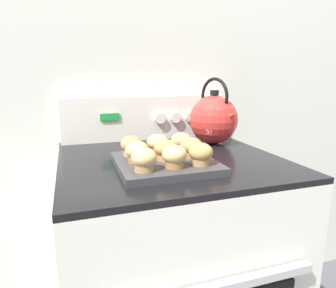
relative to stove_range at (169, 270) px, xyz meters
The scene contains 14 objects.
wall_back 0.84m from the stove_range, 90.00° to the left, with size 8.00×0.05×2.40m.
stove_range is the anchor object (origin of this frame).
control_panel 0.62m from the stove_range, 89.47° to the left, with size 0.71×0.07×0.19m.
muffin_pan 0.47m from the stove_range, 115.11° to the right, with size 0.29×0.29×0.02m.
muffin_r0_c0 0.55m from the stove_range, 125.35° to the right, with size 0.07×0.07×0.06m.
muffin_r0_c1 0.53m from the stove_range, 104.04° to the right, with size 0.07×0.07×0.06m.
muffin_r0_c2 0.53m from the stove_range, 79.49° to the right, with size 0.07×0.07×0.06m.
muffin_r1_c0 0.52m from the stove_range, 142.69° to the right, with size 0.07×0.07×0.06m.
muffin_r1_c1 0.51m from the stove_range, 114.24° to the right, with size 0.07×0.07×0.06m.
muffin_r1_c2 0.51m from the stove_range, 69.52° to the right, with size 0.07×0.07×0.06m.
muffin_r2_c0 0.51m from the stove_range, behind, with size 0.07×0.07×0.06m.
muffin_r2_c1 0.50m from the stove_range, 156.56° to the right, with size 0.07×0.07×0.06m.
muffin_r2_c2 0.50m from the stove_range, 27.61° to the right, with size 0.07×0.07×0.06m.
tea_kettle 0.61m from the stove_range, 30.94° to the left, with size 0.20×0.22×0.26m.
Camera 1 is at (-0.31, -0.57, 1.16)m, focal length 32.00 mm.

